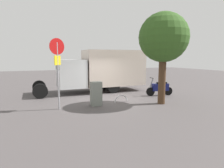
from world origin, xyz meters
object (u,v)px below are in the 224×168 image
(stop_sign, at_px, (58,63))
(utility_cabinet, at_px, (96,94))
(street_tree, at_px, (163,38))
(bike_rack_hoop, at_px, (121,102))
(box_truck_near, at_px, (102,69))
(motorcycle, at_px, (160,88))

(stop_sign, xyz_separation_m, utility_cabinet, (-1.88, 0.01, -1.63))
(street_tree, xyz_separation_m, bike_rack_hoop, (1.87, -1.14, -3.48))
(street_tree, distance_m, utility_cabinet, 4.54)
(box_truck_near, xyz_separation_m, stop_sign, (3.64, 3.89, 0.60))
(motorcycle, relative_size, stop_sign, 0.53)
(stop_sign, distance_m, utility_cabinet, 2.48)
(stop_sign, xyz_separation_m, bike_rack_hoop, (-3.40, -0.14, -2.25))
(stop_sign, bearing_deg, motorcycle, -172.49)
(stop_sign, relative_size, street_tree, 0.70)
(stop_sign, bearing_deg, box_truck_near, -133.09)
(motorcycle, height_order, utility_cabinet, utility_cabinet)
(box_truck_near, distance_m, motorcycle, 4.37)
(street_tree, relative_size, bike_rack_hoop, 5.67)
(motorcycle, xyz_separation_m, street_tree, (1.32, 1.86, 2.96))
(box_truck_near, distance_m, utility_cabinet, 4.40)
(utility_cabinet, relative_size, bike_rack_hoop, 1.47)
(street_tree, height_order, bike_rack_hoop, street_tree)
(box_truck_near, relative_size, stop_sign, 2.34)
(utility_cabinet, distance_m, bike_rack_hoop, 1.65)
(motorcycle, height_order, street_tree, street_tree)
(motorcycle, bearing_deg, street_tree, 67.09)
(motorcycle, bearing_deg, utility_cabinet, 22.96)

